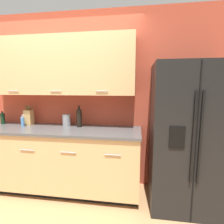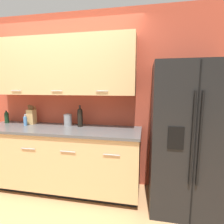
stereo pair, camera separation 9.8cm
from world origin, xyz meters
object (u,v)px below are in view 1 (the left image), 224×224
at_px(refrigerator, 187,137).
at_px(soap_dispenser, 23,122).
at_px(steel_canister, 67,120).
at_px(wine_bottle, 79,117).
at_px(knife_block, 29,117).
at_px(oil_bottle, 3,118).

height_order(refrigerator, soap_dispenser, refrigerator).
distance_m(soap_dispenser, steel_canister, 0.65).
distance_m(wine_bottle, steel_canister, 0.21).
xyz_separation_m(knife_block, oil_bottle, (-0.45, -0.00, -0.03)).
relative_size(refrigerator, steel_canister, 9.34).
relative_size(refrigerator, wine_bottle, 5.66).
bearing_deg(soap_dispenser, oil_bottle, 165.30).
bearing_deg(oil_bottle, steel_canister, -0.49).
xyz_separation_m(soap_dispenser, steel_canister, (0.64, 0.10, 0.02)).
xyz_separation_m(soap_dispenser, oil_bottle, (-0.42, 0.11, 0.03)).
height_order(wine_bottle, oil_bottle, wine_bottle).
bearing_deg(soap_dispenser, refrigerator, -2.46).
distance_m(knife_block, soap_dispenser, 0.13).
height_order(oil_bottle, steel_canister, oil_bottle).
bearing_deg(knife_block, soap_dispenser, -102.73).
height_order(knife_block, steel_canister, knife_block).
height_order(refrigerator, oil_bottle, refrigerator).
height_order(wine_bottle, steel_canister, wine_bottle).
height_order(knife_block, oil_bottle, knife_block).
height_order(soap_dispenser, steel_canister, steel_canister).
relative_size(wine_bottle, steel_canister, 1.65).
relative_size(wine_bottle, oil_bottle, 1.57).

